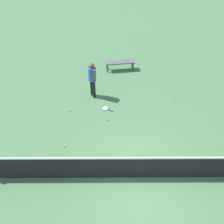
{
  "coord_description": "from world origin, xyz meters",
  "views": [
    {
      "loc": [
        0.88,
        5.2,
        7.06
      ],
      "look_at": [
        0.85,
        -2.26,
        0.9
      ],
      "focal_mm": 41.8,
      "sensor_mm": 36.0,
      "label": 1
    }
  ],
  "objects": [
    {
      "name": "tennis_racket_near_player",
      "position": [
        1.12,
        -3.58,
        0.01
      ],
      "size": [
        0.58,
        0.48,
        0.03
      ],
      "color": "blue",
      "rests_on": "ground_plane"
    },
    {
      "name": "player_near_side",
      "position": [
        1.7,
        -4.51,
        1.01
      ],
      "size": [
        0.46,
        0.5,
        1.7
      ],
      "color": "black",
      "rests_on": "ground_plane"
    },
    {
      "name": "tennis_ball_by_net",
      "position": [
        -2.44,
        -4.55,
        0.03
      ],
      "size": [
        0.07,
        0.07,
        0.07
      ],
      "primitive_type": "sphere",
      "color": "#C6E033",
      "rests_on": "ground_plane"
    },
    {
      "name": "tennis_ball_near_player",
      "position": [
        1.06,
        -2.82,
        0.03
      ],
      "size": [
        0.07,
        0.07,
        0.07
      ],
      "primitive_type": "sphere",
      "color": "#C6E033",
      "rests_on": "ground_plane"
    },
    {
      "name": "tennis_ball_midcourt",
      "position": [
        2.59,
        -1.36,
        0.03
      ],
      "size": [
        0.07,
        0.07,
        0.07
      ],
      "primitive_type": "sphere",
      "color": "#C6E033",
      "rests_on": "ground_plane"
    },
    {
      "name": "tennis_ball_stray_left",
      "position": [
        -0.21,
        -0.52,
        0.03
      ],
      "size": [
        0.07,
        0.07,
        0.07
      ],
      "primitive_type": "sphere",
      "color": "#C6E033",
      "rests_on": "ground_plane"
    },
    {
      "name": "ground_plane",
      "position": [
        0.0,
        0.0,
        0.0
      ],
      "size": [
        40.0,
        40.0,
        0.0
      ],
      "primitive_type": "plane",
      "color": "#4C7A4C"
    },
    {
      "name": "court_net",
      "position": [
        0.0,
        0.0,
        0.5
      ],
      "size": [
        10.09,
        0.09,
        1.07
      ],
      "color": "#4C4C51",
      "rests_on": "ground_plane"
    },
    {
      "name": "tennis_ball_stray_right",
      "position": [
        2.67,
        -3.42,
        0.03
      ],
      "size": [
        0.07,
        0.07,
        0.07
      ],
      "primitive_type": "sphere",
      "color": "#C6E033",
      "rests_on": "ground_plane"
    },
    {
      "name": "courtside_bench",
      "position": [
        0.41,
        -6.86,
        0.42
      ],
      "size": [
        1.54,
        0.59,
        0.48
      ],
      "color": "#595960",
      "rests_on": "ground_plane"
    },
    {
      "name": "tennis_ball_baseline",
      "position": [
        -1.97,
        -4.36,
        0.03
      ],
      "size": [
        0.07,
        0.07,
        0.07
      ],
      "primitive_type": "sphere",
      "color": "#C6E033",
      "rests_on": "ground_plane"
    }
  ]
}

